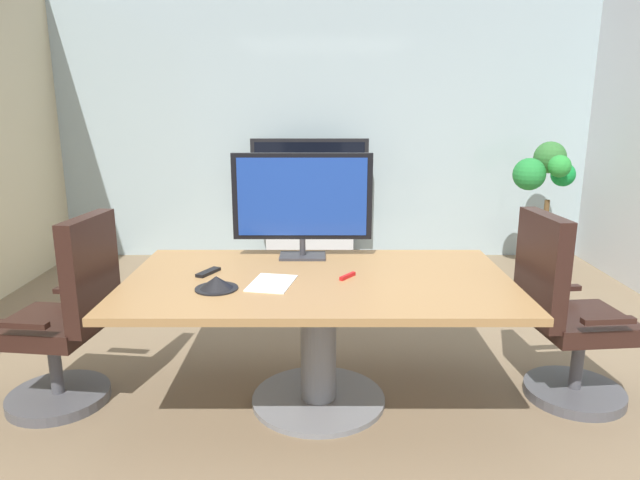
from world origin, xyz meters
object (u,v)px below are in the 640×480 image
conference_table (320,309)px  wall_display_unit (311,222)px  office_chair_right (567,324)px  potted_plant (546,195)px  conference_phone (218,283)px  remote_control (210,272)px  office_chair_left (69,328)px  tv_monitor (304,199)px

conference_table → wall_display_unit: wall_display_unit is taller
office_chair_right → potted_plant: (0.81, 2.48, 0.33)m
conference_table → wall_display_unit: bearing=91.9°
conference_table → conference_phone: (-0.52, -0.19, 0.21)m
office_chair_right → remote_control: office_chair_right is taller
office_chair_left → wall_display_unit: (1.29, 2.89, -0.01)m
potted_plant → conference_phone: size_ratio=5.88×
remote_control → conference_phone: bearing=-44.7°
potted_plant → conference_phone: bearing=-135.1°
potted_plant → remote_control: size_ratio=7.61×
wall_display_unit → conference_phone: size_ratio=5.95×
office_chair_right → wall_display_unit: wall_display_unit is taller
office_chair_right → remote_control: size_ratio=6.41×
wall_display_unit → conference_table: bearing=-88.1°
remote_control → office_chair_right: bearing=25.0°
conference_table → office_chair_right: bearing=1.8°
conference_table → tv_monitor: tv_monitor is taller
wall_display_unit → remote_control: bearing=-100.4°
office_chair_left → potted_plant: bearing=132.2°
tv_monitor → office_chair_right: bearing=-14.3°
wall_display_unit → remote_control: (-0.51, -2.80, 0.31)m
conference_table → office_chair_right: office_chair_right is taller
conference_phone → remote_control: (-0.09, 0.27, -0.02)m
office_chair_right → conference_table: bearing=86.3°
office_chair_right → remote_control: (-2.00, 0.03, 0.30)m
wall_display_unit → office_chair_left: bearing=-114.1°
potted_plant → conference_phone: 3.84m
conference_table → tv_monitor: (-0.10, 0.42, 0.54)m
remote_control → wall_display_unit: bearing=105.5°
conference_table → tv_monitor: size_ratio=2.48×
tv_monitor → wall_display_unit: 2.54m
office_chair_right → wall_display_unit: 3.20m
conference_phone → potted_plant: bearing=44.9°
office_chair_right → remote_control: bearing=83.6°
potted_plant → tv_monitor: bearing=-137.6°
office_chair_left → conference_phone: size_ratio=4.95×
wall_display_unit → conference_phone: bearing=-97.8°
potted_plant → remote_control: potted_plant is taller
office_chair_left → wall_display_unit: 3.16m
office_chair_right → conference_phone: bearing=91.5°
conference_table → remote_control: bearing=173.1°
tv_monitor → conference_phone: bearing=-124.5°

